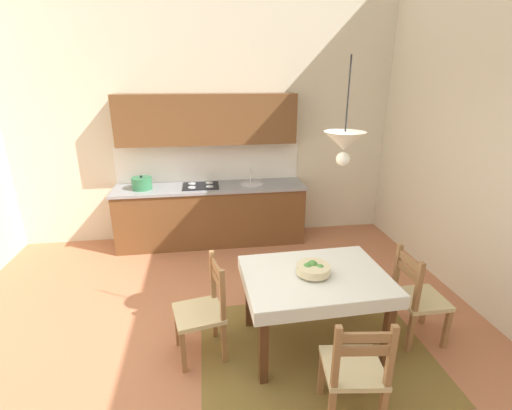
{
  "coord_description": "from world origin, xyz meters",
  "views": [
    {
      "loc": [
        -0.06,
        -2.65,
        2.42
      ],
      "look_at": [
        0.44,
        0.81,
        1.18
      ],
      "focal_mm": 25.39,
      "sensor_mm": 36.0,
      "label": 1
    }
  ],
  "objects": [
    {
      "name": "ground_plane",
      "position": [
        0.0,
        0.0,
        -0.05
      ],
      "size": [
        6.21,
        6.25,
        0.1
      ],
      "primitive_type": "cube",
      "color": "#B7704C"
    },
    {
      "name": "wall_back",
      "position": [
        0.0,
        2.89,
        1.98
      ],
      "size": [
        6.21,
        0.12,
        3.97
      ],
      "primitive_type": "cube",
      "color": "beige",
      "rests_on": "ground_plane"
    },
    {
      "name": "area_rug",
      "position": [
        0.87,
        -0.01,
        0.0
      ],
      "size": [
        2.1,
        1.6,
        0.01
      ],
      "primitive_type": "cube",
      "color": "brown",
      "rests_on": "ground_plane"
    },
    {
      "name": "kitchen_cabinetry",
      "position": [
        0.0,
        2.55,
        0.86
      ],
      "size": [
        2.79,
        0.63,
        2.2
      ],
      "color": "brown",
      "rests_on": "ground_plane"
    },
    {
      "name": "dining_table",
      "position": [
        0.87,
        0.09,
        0.62
      ],
      "size": [
        1.31,
        0.98,
        0.75
      ],
      "color": "#56331C",
      "rests_on": "ground_plane"
    },
    {
      "name": "dining_chair_tv_side",
      "position": [
        -0.14,
        0.12,
        0.44
      ],
      "size": [
        0.49,
        0.49,
        0.93
      ],
      "color": "#D1BC89",
      "rests_on": "ground_plane"
    },
    {
      "name": "dining_chair_window_side",
      "position": [
        1.87,
        0.03,
        0.44
      ],
      "size": [
        0.42,
        0.42,
        0.93
      ],
      "color": "#D1BC89",
      "rests_on": "ground_plane"
    },
    {
      "name": "dining_chair_camera_side",
      "position": [
        0.93,
        -0.73,
        0.44
      ],
      "size": [
        0.47,
        0.47,
        0.93
      ],
      "color": "#D1BC89",
      "rests_on": "ground_plane"
    },
    {
      "name": "fruit_bowl",
      "position": [
        0.85,
        0.08,
        0.81
      ],
      "size": [
        0.3,
        0.3,
        0.12
      ],
      "color": "beige",
      "rests_on": "dining_table"
    },
    {
      "name": "pendant_lamp",
      "position": [
        1.0,
        -0.02,
        1.95
      ],
      "size": [
        0.32,
        0.32,
        0.8
      ],
      "color": "black"
    }
  ]
}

